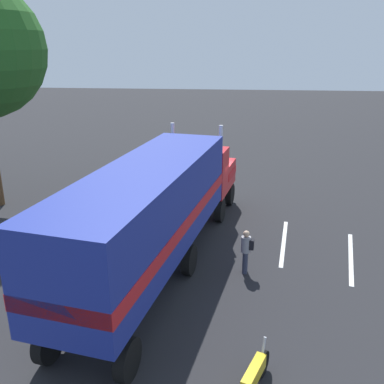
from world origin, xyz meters
The scene contains 6 objects.
ground_plane centered at (0.00, 0.00, 0.00)m, with size 120.00×120.00×0.00m, color #232326.
lane_stripe_near centered at (-3.38, -3.50, 0.01)m, with size 4.40×0.16×0.01m, color silver.
lane_stripe_mid centered at (-4.47, -5.94, 0.01)m, with size 4.40×0.16×0.01m, color silver.
semi_truck centered at (-5.98, 1.20, 2.52)m, with size 14.38×5.08×4.50m.
person_bystander centered at (-6.01, -1.87, 0.89)m, with size 0.34×0.46×1.63m.
motorcycle centered at (-11.68, -1.95, 0.48)m, with size 2.00×0.88×1.12m.
Camera 1 is at (-19.60, -1.33, 7.75)m, focal length 39.66 mm.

